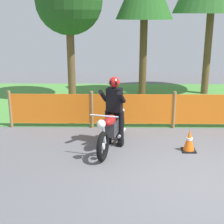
{
  "coord_description": "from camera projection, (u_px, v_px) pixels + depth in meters",
  "views": [
    {
      "loc": [
        -1.58,
        -5.69,
        3.1
      ],
      "look_at": [
        -1.7,
        1.58,
        0.9
      ],
      "focal_mm": 52.46,
      "sensor_mm": 36.0,
      "label": 1
    }
  ],
  "objects": [
    {
      "name": "ground",
      "position": [
        199.0,
        181.0,
        6.32
      ],
      "size": [
        24.0,
        24.0,
        0.02
      ],
      "primitive_type": "cube",
      "color": "#5B5B60"
    },
    {
      "name": "grass_verge",
      "position": [
        160.0,
        101.0,
        12.07
      ],
      "size": [
        24.0,
        5.93,
        0.01
      ],
      "primitive_type": "cube",
      "color": "#4C8C3D",
      "rests_on": "ground"
    },
    {
      "name": "barrier_fence",
      "position": [
        174.0,
        109.0,
        9.07
      ],
      "size": [
        9.23,
        0.08,
        1.05
      ],
      "color": "#997547",
      "rests_on": "ground"
    },
    {
      "name": "tree_leftmost",
      "position": [
        69.0,
        2.0,
        11.31
      ],
      "size": [
        2.34,
        2.34,
        4.68
      ],
      "color": "brown",
      "rests_on": "ground"
    },
    {
      "name": "motorcycle_lead",
      "position": [
        112.0,
        129.0,
        7.7
      ],
      "size": [
        0.81,
        2.1,
        1.01
      ],
      "rotation": [
        0.0,
        0.0,
        -1.83
      ],
      "color": "black",
      "rests_on": "ground"
    },
    {
      "name": "rider_lead",
      "position": [
        114.0,
        107.0,
        7.79
      ],
      "size": [
        0.64,
        0.75,
        1.69
      ],
      "rotation": [
        0.0,
        0.0,
        -1.83
      ],
      "color": "black",
      "rests_on": "ground"
    },
    {
      "name": "traffic_cone",
      "position": [
        189.0,
        141.0,
        7.61
      ],
      "size": [
        0.32,
        0.32,
        0.53
      ],
      "color": "black",
      "rests_on": "ground"
    }
  ]
}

